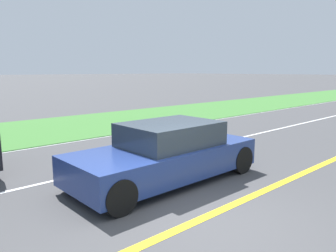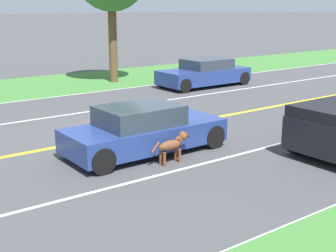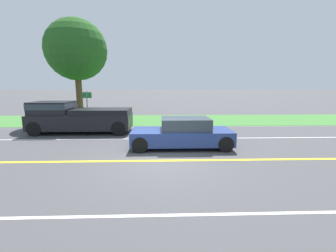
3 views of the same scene
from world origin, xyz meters
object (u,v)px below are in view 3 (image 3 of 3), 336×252
Objects in this scene: ego_car at (182,134)px; street_sign at (87,104)px; pickup_truck at (77,117)px; roadside_tree_right_near at (76,50)px; dog at (177,131)px.

street_sign is (6.20, 6.04, 0.86)m from ego_car.
ego_car is at bearing -120.75° from pickup_truck.
roadside_tree_right_near is 4.15m from street_sign.
ego_car is 1.14m from dog.
pickup_truck is 0.75× the size of roadside_tree_right_near.
roadside_tree_right_near reaches higher than street_sign.
dog is at bearing -112.29° from pickup_truck.
pickup_truck reaches higher than dog.
pickup_truck reaches higher than ego_car.
dog is at bearing -130.67° from street_sign.
ego_car is 11.34m from roadside_tree_right_near.
ego_car is 1.87× the size of street_sign.
roadside_tree_right_near reaches higher than ego_car.
street_sign is at bearing 5.70° from pickup_truck.
ego_car is 0.77× the size of pickup_truck.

